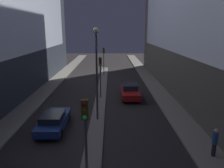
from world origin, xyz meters
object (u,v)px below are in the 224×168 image
street_lamp (97,61)px  traffic_light_mid (100,68)px  traffic_light_far (104,55)px  car_right_lane (130,92)px  traffic_light_near (85,126)px  pedestrian_on_right_sidewalk (215,141)px  car_left_lane (54,120)px

street_lamp → traffic_light_mid: bearing=90.0°
traffic_light_far → street_lamp: street_lamp is taller
street_lamp → car_right_lane: bearing=62.0°
traffic_light_near → traffic_light_far: size_ratio=1.00×
traffic_light_near → pedestrian_on_right_sidewalk: size_ratio=2.55×
traffic_light_mid → traffic_light_far: 12.42m
traffic_light_far → car_left_lane: 20.57m
traffic_light_near → car_right_lane: (3.32, 14.73, -2.67)m
car_right_lane → pedestrian_on_right_sidewalk: bearing=-71.3°
traffic_light_mid → traffic_light_near: bearing=-90.0°
car_left_lane → pedestrian_on_right_sidewalk: (10.66, -4.06, 0.39)m
car_left_lane → traffic_light_near: bearing=-64.3°
traffic_light_mid → traffic_light_far: bearing=90.0°
traffic_light_mid → car_left_lane: traffic_light_mid is taller
traffic_light_far → pedestrian_on_right_sidewalk: bearing=-73.1°
street_lamp → pedestrian_on_right_sidewalk: size_ratio=4.30×
traffic_light_far → pedestrian_on_right_sidewalk: 25.37m
traffic_light_far → car_right_lane: 13.00m
traffic_light_near → traffic_light_mid: same height
traffic_light_near → pedestrian_on_right_sidewalk: bearing=21.2°
traffic_light_far → pedestrian_on_right_sidewalk: traffic_light_far is taller
traffic_light_far → street_lamp: size_ratio=0.59×
traffic_light_near → street_lamp: size_ratio=0.59×
traffic_light_mid → pedestrian_on_right_sidewalk: size_ratio=2.55×
pedestrian_on_right_sidewalk → traffic_light_mid: bearing=122.0°
traffic_light_mid → pedestrian_on_right_sidewalk: (7.34, -11.76, -2.36)m
car_left_lane → traffic_light_mid: bearing=66.7°
traffic_light_near → car_right_lane: 15.33m
traffic_light_mid → street_lamp: size_ratio=0.59×
traffic_light_near → car_left_lane: (-3.32, 6.90, -2.75)m
traffic_light_near → traffic_light_mid: (0.00, 14.60, 0.00)m
traffic_light_mid → street_lamp: bearing=-90.0°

